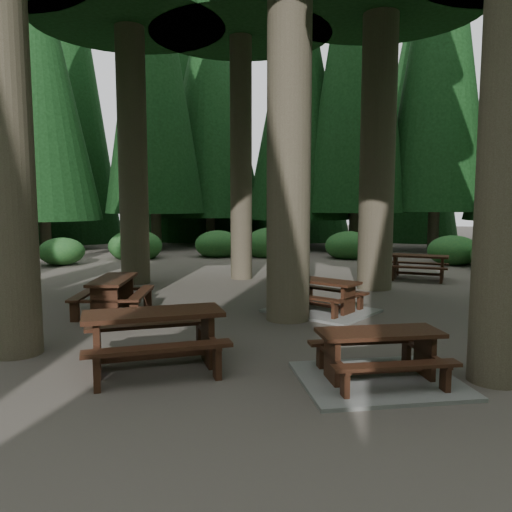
% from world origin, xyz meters
% --- Properties ---
extents(ground, '(80.00, 80.00, 0.00)m').
position_xyz_m(ground, '(0.00, 0.00, 0.00)').
color(ground, '#574D46').
rests_on(ground, ground).
extents(picnic_table_a, '(2.48, 2.29, 0.68)m').
position_xyz_m(picnic_table_a, '(2.56, -2.90, 0.22)').
color(picnic_table_a, gray).
rests_on(picnic_table_a, ground).
extents(picnic_table_b, '(1.79, 2.02, 0.74)m').
position_xyz_m(picnic_table_b, '(-2.77, -0.19, 0.49)').
color(picnic_table_b, '#33130F').
rests_on(picnic_table_b, ground).
extents(picnic_table_c, '(2.53, 2.36, 0.68)m').
position_xyz_m(picnic_table_c, '(1.36, 1.02, 0.22)').
color(picnic_table_c, gray).
rests_on(picnic_table_c, ground).
extents(picnic_table_d, '(1.84, 1.57, 0.72)m').
position_xyz_m(picnic_table_d, '(3.65, 6.15, 0.48)').
color(picnic_table_d, '#33130F').
rests_on(picnic_table_d, ground).
extents(picnic_table_e, '(2.39, 2.26, 0.81)m').
position_xyz_m(picnic_table_e, '(-0.46, -3.13, 0.54)').
color(picnic_table_e, '#33130F').
rests_on(picnic_table_e, ground).
extents(shrub_ring, '(23.86, 24.64, 1.49)m').
position_xyz_m(shrub_ring, '(0.70, 0.75, 0.40)').
color(shrub_ring, '#21612B').
rests_on(shrub_ring, ground).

